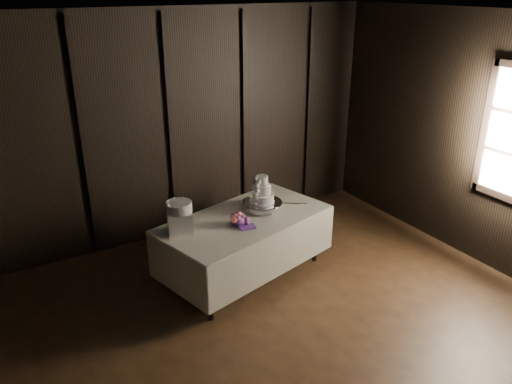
# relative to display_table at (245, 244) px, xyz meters

# --- Properties ---
(room) EXTENTS (6.08, 7.08, 3.08)m
(room) POSITION_rel_display_table_xyz_m (-0.29, -2.04, 1.08)
(room) COLOR black
(room) RESTS_ON ground
(display_table) EXTENTS (2.19, 1.50, 0.76)m
(display_table) POSITION_rel_display_table_xyz_m (0.00, 0.00, 0.00)
(display_table) COLOR beige
(display_table) RESTS_ON ground
(cake_stand) EXTENTS (0.60, 0.60, 0.09)m
(cake_stand) POSITION_rel_display_table_xyz_m (0.30, 0.11, 0.39)
(cake_stand) COLOR silver
(cake_stand) RESTS_ON display_table
(wedding_cake) EXTENTS (0.32, 0.28, 0.33)m
(wedding_cake) POSITION_rel_display_table_xyz_m (0.27, 0.09, 0.56)
(wedding_cake) COLOR white
(wedding_cake) RESTS_ON cake_stand
(bouquet) EXTENTS (0.35, 0.43, 0.19)m
(bouquet) POSITION_rel_display_table_xyz_m (-0.16, -0.13, 0.41)
(bouquet) COLOR #C04B72
(bouquet) RESTS_ON display_table
(box_pedestal) EXTENTS (0.32, 0.32, 0.25)m
(box_pedestal) POSITION_rel_display_table_xyz_m (-0.78, 0.03, 0.47)
(box_pedestal) COLOR white
(box_pedestal) RESTS_ON display_table
(small_cake) EXTENTS (0.28, 0.28, 0.11)m
(small_cake) POSITION_rel_display_table_xyz_m (-0.78, 0.03, 0.65)
(small_cake) COLOR white
(small_cake) RESTS_ON box_pedestal
(cake_knife) EXTENTS (0.31, 0.24, 0.01)m
(cake_knife) POSITION_rel_display_table_xyz_m (0.65, 0.07, 0.35)
(cake_knife) COLOR silver
(cake_knife) RESTS_ON display_table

